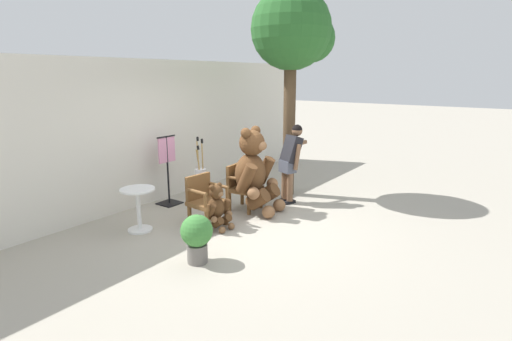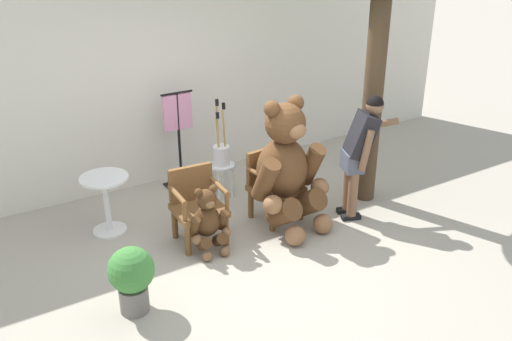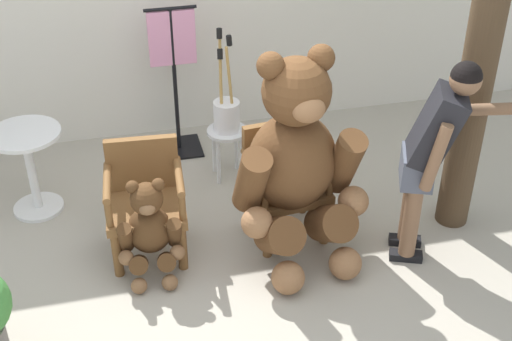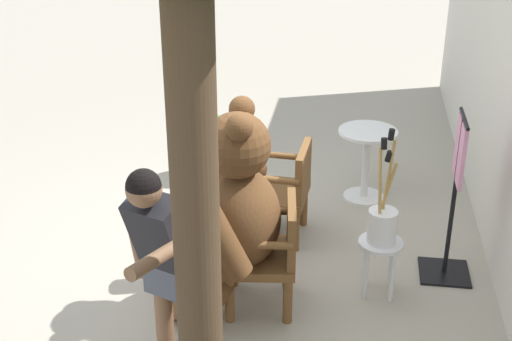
# 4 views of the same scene
# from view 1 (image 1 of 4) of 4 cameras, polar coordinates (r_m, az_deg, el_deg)

# --- Properties ---
(ground_plane) EXTENTS (60.00, 60.00, 0.00)m
(ground_plane) POSITION_cam_1_polar(r_m,az_deg,el_deg) (7.00, -0.76, -7.47)
(ground_plane) COLOR #A8A091
(back_wall) EXTENTS (10.00, 0.16, 2.80)m
(back_wall) POSITION_cam_1_polar(r_m,az_deg,el_deg) (8.26, -14.38, 5.41)
(back_wall) COLOR silver
(back_wall) RESTS_ON ground
(wooden_chair_left) EXTENTS (0.60, 0.56, 0.86)m
(wooden_chair_left) POSITION_cam_1_polar(r_m,az_deg,el_deg) (6.82, -7.28, -4.05)
(wooden_chair_left) COLOR brown
(wooden_chair_left) RESTS_ON ground
(wooden_chair_right) EXTENTS (0.62, 0.58, 0.86)m
(wooden_chair_right) POSITION_cam_1_polar(r_m,az_deg,el_deg) (7.57, -1.95, -2.15)
(wooden_chair_right) COLOR brown
(wooden_chair_right) RESTS_ON ground
(teddy_bear_large) EXTENTS (0.97, 0.95, 1.59)m
(teddy_bear_large) POSITION_cam_1_polar(r_m,az_deg,el_deg) (7.35, -0.25, -0.06)
(teddy_bear_large) COLOR brown
(teddy_bear_large) RESTS_ON ground
(teddy_bear_small) EXTENTS (0.46, 0.45, 0.77)m
(teddy_bear_small) POSITION_cam_1_polar(r_m,az_deg,el_deg) (6.66, -5.50, -5.19)
(teddy_bear_small) COLOR #4C3019
(teddy_bear_small) RESTS_ON ground
(person_visitor) EXTENTS (0.82, 0.47, 1.56)m
(person_visitor) POSITION_cam_1_polar(r_m,az_deg,el_deg) (7.90, 5.03, 1.90)
(person_visitor) COLOR black
(person_visitor) RESTS_ON ground
(white_stool) EXTENTS (0.34, 0.34, 0.46)m
(white_stool) POSITION_cam_1_polar(r_m,az_deg,el_deg) (7.93, -7.86, -2.35)
(white_stool) COLOR silver
(white_stool) RESTS_ON ground
(brush_bucket) EXTENTS (0.22, 0.22, 0.90)m
(brush_bucket) POSITION_cam_1_polar(r_m,az_deg,el_deg) (7.85, -7.93, -0.40)
(brush_bucket) COLOR white
(brush_bucket) RESTS_ON white_stool
(round_side_table) EXTENTS (0.56, 0.56, 0.72)m
(round_side_table) POSITION_cam_1_polar(r_m,az_deg,el_deg) (6.79, -16.45, -4.70)
(round_side_table) COLOR white
(round_side_table) RESTS_ON ground
(patio_tree) EXTENTS (1.68, 1.60, 4.18)m
(patio_tree) POSITION_cam_1_polar(r_m,az_deg,el_deg) (8.36, 5.52, 18.82)
(patio_tree) COLOR #473523
(patio_tree) RESTS_ON ground
(potted_plant) EXTENTS (0.44, 0.44, 0.68)m
(potted_plant) POSITION_cam_1_polar(r_m,az_deg,el_deg) (5.52, -8.46, -9.12)
(potted_plant) COLOR slate
(potted_plant) RESTS_ON ground
(clothing_display_stand) EXTENTS (0.44, 0.40, 1.36)m
(clothing_display_stand) POSITION_cam_1_polar(r_m,az_deg,el_deg) (7.99, -12.51, 0.27)
(clothing_display_stand) COLOR black
(clothing_display_stand) RESTS_ON ground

